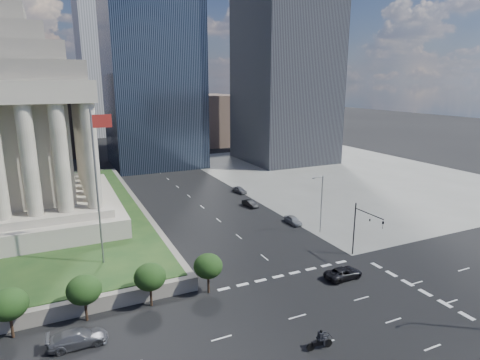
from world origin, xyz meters
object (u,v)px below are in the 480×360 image
parked_sedan_mid (250,204)px  parked_sedan_far (240,190)px  pickup_truck (344,273)px  suv_grey (78,338)px  motorcycle_lead (320,339)px  parked_sedan_near (293,220)px  street_lamp_north (321,201)px  traffic_signal_ne (363,225)px  flagpole (98,180)px

parked_sedan_mid → parked_sedan_far: 10.82m
pickup_truck → suv_grey: 32.45m
pickup_truck → parked_sedan_far: parked_sedan_far is taller
parked_sedan_far → motorcycle_lead: motorcycle_lead is taller
suv_grey → parked_sedan_near: 42.87m
parked_sedan_far → parked_sedan_near: bearing=-97.0°
suv_grey → motorcycle_lead: (21.05, -10.38, 0.21)m
street_lamp_north → traffic_signal_ne: bearing=-94.2°
flagpole → parked_sedan_near: size_ratio=4.70×
suv_grey → parked_sedan_far: size_ratio=1.32×
parked_sedan_near → parked_sedan_mid: size_ratio=1.02×
suv_grey → parked_sedan_far: suv_grey is taller
street_lamp_north → motorcycle_lead: size_ratio=3.62×
parked_sedan_near → motorcycle_lead: size_ratio=1.54×
flagpole → motorcycle_lead: bearing=-55.6°
parked_sedan_near → parked_sedan_mid: parked_sedan_near is taller
parked_sedan_near → parked_sedan_mid: (-2.50, 12.52, -0.04)m
street_lamp_north → parked_sedan_far: street_lamp_north is taller
pickup_truck → motorcycle_lead: 15.51m
street_lamp_north → parked_sedan_near: bearing=108.6°
pickup_truck → motorcycle_lead: size_ratio=1.89×
pickup_truck → parked_sedan_near: pickup_truck is taller
parked_sedan_mid → parked_sedan_far: parked_sedan_far is taller
flagpole → parked_sedan_mid: (30.83, 18.97, -12.43)m
motorcycle_lead → parked_sedan_near: bearing=68.5°
flagpole → parked_sedan_far: 46.20m
street_lamp_north → parked_sedan_far: size_ratio=2.34×
flagpole → pickup_truck: size_ratio=3.83×
traffic_signal_ne → motorcycle_lead: 22.98m
motorcycle_lead → flagpole: bearing=131.0°
parked_sedan_near → parked_sedan_far: 23.05m
traffic_signal_ne → parked_sedan_near: 17.38m
flagpole → pickup_truck: flagpole is taller
suv_grey → parked_sedan_far: 57.60m
pickup_truck → flagpole: bearing=61.6°
suv_grey → parked_sedan_mid: (35.11, 33.10, -0.13)m
traffic_signal_ne → pickup_truck: size_ratio=1.53×
traffic_signal_ne → parked_sedan_far: size_ratio=1.87×
parked_sedan_far → motorcycle_lead: (-16.56, -54.00, 0.30)m
suv_grey → parked_sedan_mid: 48.26m
suv_grey → parked_sedan_near: (37.61, 20.58, -0.09)m
traffic_signal_ne → parked_sedan_mid: traffic_signal_ne is taller
flagpole → traffic_signal_ne: bearing=-16.7°
flagpole → motorcycle_lead: size_ratio=7.25×
parked_sedan_mid → traffic_signal_ne: bearing=-92.1°
flagpole → suv_grey: (-4.28, -14.13, -12.30)m
traffic_signal_ne → pickup_truck: traffic_signal_ne is taller
flagpole → motorcycle_lead: (16.76, -24.51, -12.09)m
parked_sedan_far → parked_sedan_mid: bearing=-110.3°
flagpole → street_lamp_north: (35.16, 1.00, -7.45)m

